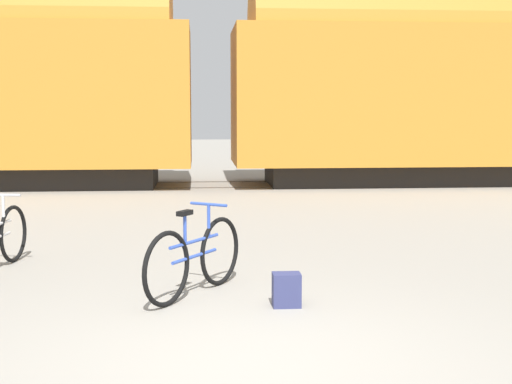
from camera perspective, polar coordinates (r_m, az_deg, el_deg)
name	(u,v)px	position (r m, az deg, el deg)	size (l,w,h in m)	color
ground_plane	(248,361)	(5.76, -0.61, -13.37)	(80.00, 80.00, 0.00)	gray
freight_train	(212,73)	(18.42, -3.55, 9.50)	(23.99, 3.12, 5.50)	black
rail_near	(213,188)	(17.79, -3.43, 0.35)	(35.99, 0.07, 0.01)	#4C4238
rail_far	(212,182)	(19.22, -3.53, 0.82)	(35.99, 0.07, 0.01)	#4C4238
bicycle_blue	(195,258)	(7.60, -4.92, -5.25)	(1.03, 1.51, 0.96)	black
backpack	(287,290)	(7.20, 2.46, -7.83)	(0.28, 0.20, 0.34)	navy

